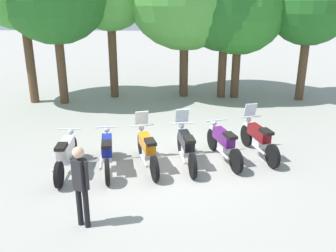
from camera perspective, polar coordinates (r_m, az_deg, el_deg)
ground_plane at (r=9.95m, az=-0.10°, el=-5.86°), size 80.00×80.00×0.00m
motorcycle_0 at (r=9.65m, az=-15.66°, el=-4.20°), size 0.62×2.19×0.99m
motorcycle_1 at (r=9.56m, az=-9.49°, el=-3.95°), size 0.66×2.17×0.99m
motorcycle_2 at (r=9.59m, az=-3.30°, el=-3.53°), size 0.87×2.12×1.37m
motorcycle_3 at (r=9.75m, az=2.84°, el=-3.12°), size 0.68×2.17×1.37m
motorcycle_4 at (r=10.08m, az=8.65°, el=-2.63°), size 0.87×2.11×0.99m
motorcycle_5 at (r=10.57m, az=13.95°, el=-1.86°), size 0.82×2.13×1.37m
person_0 at (r=7.17m, az=-13.51°, el=-8.36°), size 0.40×0.30×1.69m
tree_6 at (r=16.16m, az=11.14°, el=17.94°), size 4.02×4.02×5.92m
tree_7 at (r=16.53m, az=21.42°, el=17.74°), size 3.58×3.58×5.91m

